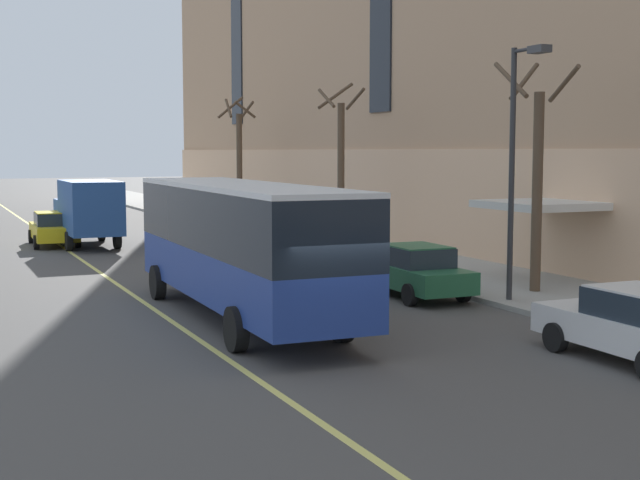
{
  "coord_description": "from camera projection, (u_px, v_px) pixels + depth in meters",
  "views": [
    {
      "loc": [
        -7.62,
        -16.51,
        4.33
      ],
      "look_at": [
        2.66,
        6.52,
        1.8
      ],
      "focal_mm": 50.0,
      "sensor_mm": 36.0,
      "label": 1
    }
  ],
  "objects": [
    {
      "name": "city_bus",
      "position": [
        241.0,
        241.0,
        22.72
      ],
      "size": [
        2.95,
        11.7,
        3.5
      ],
      "color": "navy",
      "rests_on": "ground"
    },
    {
      "name": "fire_hydrant",
      "position": [
        258.0,
        229.0,
        43.56
      ],
      "size": [
        0.42,
        0.24,
        0.72
      ],
      "color": "red",
      "rests_on": "sidewalk"
    },
    {
      "name": "street_tree_far_downtown",
      "position": [
        239.0,
        158.0,
        50.97
      ],
      "size": [
        1.94,
        1.99,
        7.32
      ],
      "color": "brown",
      "rests_on": "sidewalk"
    },
    {
      "name": "lane_centerline",
      "position": [
        199.0,
        340.0,
        20.45
      ],
      "size": [
        0.16,
        140.0,
        0.01
      ],
      "primitive_type": "cube",
      "color": "#E0D66B",
      "rests_on": "ground"
    },
    {
      "name": "box_truck",
      "position": [
        88.0,
        210.0,
        39.93
      ],
      "size": [
        2.35,
        6.46,
        3.01
      ],
      "color": "#285199",
      "rests_on": "ground"
    },
    {
      "name": "parked_car_champagne_1",
      "position": [
        293.0,
        243.0,
        34.53
      ],
      "size": [
        1.95,
        4.27,
        1.56
      ],
      "color": "#BCAD89",
      "rests_on": "ground"
    },
    {
      "name": "street_tree_mid_block",
      "position": [
        536.0,
        175.0,
        26.34
      ],
      "size": [
        2.13,
        2.07,
        6.83
      ],
      "color": "brown",
      "rests_on": "sidewalk"
    },
    {
      "name": "ground_plane",
      "position": [
        331.0,
        360.0,
        18.52
      ],
      "size": [
        260.0,
        260.0,
        0.0
      ],
      "primitive_type": "plane",
      "color": "#4C4947"
    },
    {
      "name": "taxi_cab",
      "position": [
        54.0,
        228.0,
        40.74
      ],
      "size": [
        2.11,
        4.73,
        1.56
      ],
      "color": "yellow",
      "rests_on": "ground"
    },
    {
      "name": "parked_car_navy_5",
      "position": [
        241.0,
        228.0,
        41.06
      ],
      "size": [
        2.12,
        4.72,
        1.56
      ],
      "color": "navy",
      "rests_on": "ground"
    },
    {
      "name": "parked_car_white_2",
      "position": [
        636.0,
        325.0,
        18.18
      ],
      "size": [
        1.96,
        4.55,
        1.56
      ],
      "color": "silver",
      "rests_on": "ground"
    },
    {
      "name": "parked_car_darkgray_6",
      "position": [
        184.0,
        215.0,
        49.2
      ],
      "size": [
        2.04,
        4.56,
        1.56
      ],
      "color": "#4C4C51",
      "rests_on": "ground"
    },
    {
      "name": "sidewalk",
      "position": [
        590.0,
        302.0,
        25.06
      ],
      "size": [
        5.31,
        160.0,
        0.15
      ],
      "primitive_type": "cube",
      "color": "#9E9B93",
      "rests_on": "ground"
    },
    {
      "name": "street_tree_far_uptown",
      "position": [
        341.0,
        164.0,
        38.68
      ],
      "size": [
        1.71,
        1.7,
        7.18
      ],
      "color": "brown",
      "rests_on": "sidewalk"
    },
    {
      "name": "street_lamp",
      "position": [
        517.0,
        147.0,
        24.49
      ],
      "size": [
        0.36,
        1.48,
        7.0
      ],
      "color": "#2D2D30",
      "rests_on": "sidewalk"
    },
    {
      "name": "parked_car_green_4",
      "position": [
        413.0,
        271.0,
        26.43
      ],
      "size": [
        2.02,
        4.67,
        1.56
      ],
      "color": "#23603D",
      "rests_on": "ground"
    }
  ]
}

